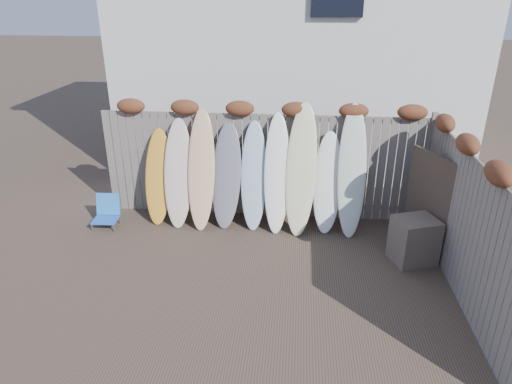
# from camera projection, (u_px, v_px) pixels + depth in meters

# --- Properties ---
(ground) EXTENTS (80.00, 80.00, 0.00)m
(ground) POSITION_uv_depth(u_px,v_px,m) (248.00, 286.00, 6.77)
(ground) COLOR #493A2D
(back_fence) EXTENTS (6.05, 0.28, 2.24)m
(back_fence) POSITION_uv_depth(u_px,v_px,m) (265.00, 157.00, 8.47)
(back_fence) COLOR slate
(back_fence) RESTS_ON ground
(right_fence) EXTENTS (0.28, 4.40, 2.24)m
(right_fence) POSITION_uv_depth(u_px,v_px,m) (466.00, 218.00, 6.28)
(right_fence) COLOR slate
(right_fence) RESTS_ON ground
(house) EXTENTS (8.50, 5.50, 6.33)m
(house) POSITION_uv_depth(u_px,v_px,m) (296.00, 27.00, 11.36)
(house) COLOR silver
(house) RESTS_ON ground
(beach_chair) EXTENTS (0.46, 0.49, 0.58)m
(beach_chair) POSITION_uv_depth(u_px,v_px,m) (107.00, 212.00, 8.43)
(beach_chair) COLOR blue
(beach_chair) RESTS_ON ground
(wooden_crate) EXTENTS (0.79, 0.72, 0.75)m
(wooden_crate) POSITION_uv_depth(u_px,v_px,m) (414.00, 240.00, 7.26)
(wooden_crate) COLOR brown
(wooden_crate) RESTS_ON ground
(lattice_panel) EXTENTS (0.49, 1.05, 1.69)m
(lattice_panel) POSITION_uv_depth(u_px,v_px,m) (429.00, 204.00, 7.40)
(lattice_panel) COLOR #423728
(lattice_panel) RESTS_ON ground
(surfboard_0) EXTENTS (0.52, 0.64, 1.73)m
(surfboard_0) POSITION_uv_depth(u_px,v_px,m) (158.00, 177.00, 8.43)
(surfboard_0) COLOR gold
(surfboard_0) RESTS_ON ground
(surfboard_1) EXTENTS (0.53, 0.69, 1.94)m
(surfboard_1) POSITION_uv_depth(u_px,v_px,m) (178.00, 174.00, 8.30)
(surfboard_1) COLOR beige
(surfboard_1) RESTS_ON ground
(surfboard_2) EXTENTS (0.49, 0.75, 2.12)m
(surfboard_2) POSITION_uv_depth(u_px,v_px,m) (201.00, 170.00, 8.20)
(surfboard_2) COLOR #FFD894
(surfboard_2) RESTS_ON ground
(surfboard_3) EXTENTS (0.60, 0.72, 1.88)m
(surfboard_3) POSITION_uv_depth(u_px,v_px,m) (226.00, 176.00, 8.27)
(surfboard_3) COLOR slate
(surfboard_3) RESTS_ON ground
(surfboard_4) EXTENTS (0.49, 0.70, 1.92)m
(surfboard_4) POSITION_uv_depth(u_px,v_px,m) (254.00, 176.00, 8.22)
(surfboard_4) COLOR #A0BCCF
(surfboard_4) RESTS_ON ground
(surfboard_5) EXTENTS (0.47, 0.75, 2.08)m
(surfboard_5) POSITION_uv_depth(u_px,v_px,m) (277.00, 174.00, 8.10)
(surfboard_5) COLOR white
(surfboard_5) RESTS_ON ground
(surfboard_6) EXTENTS (0.62, 0.85, 2.27)m
(surfboard_6) POSITION_uv_depth(u_px,v_px,m) (301.00, 170.00, 8.00)
(surfboard_6) COLOR #F4EDB8
(surfboard_6) RESTS_ON ground
(surfboard_7) EXTENTS (0.54, 0.67, 1.77)m
(surfboard_7) POSITION_uv_depth(u_px,v_px,m) (328.00, 183.00, 8.12)
(surfboard_7) COLOR white
(surfboard_7) RESTS_ON ground
(surfboard_8) EXTENTS (0.50, 0.80, 2.27)m
(surfboard_8) POSITION_uv_depth(u_px,v_px,m) (352.00, 171.00, 7.95)
(surfboard_8) COLOR silver
(surfboard_8) RESTS_ON ground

